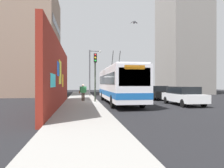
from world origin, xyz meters
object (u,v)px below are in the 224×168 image
pedestrian_midblock (83,91)px  parked_car_navy (131,89)px  parked_car_black (156,92)px  street_lamp (91,69)px  parked_car_champagne (140,90)px  parked_car_white (183,95)px  traffic_light (95,69)px  city_bus (119,84)px

pedestrian_midblock → parked_car_navy: bearing=-30.6°
parked_car_black → street_lamp: bearing=49.2°
parked_car_navy → parked_car_champagne: bearing=-180.0°
parked_car_champagne → street_lamp: bearing=91.4°
parked_car_white → parked_car_champagne: bearing=-0.0°
traffic_light → street_lamp: (9.77, -0.09, 0.66)m
parked_car_white → street_lamp: street_lamp is taller
parked_car_navy → street_lamp: street_lamp is taller
traffic_light → street_lamp: street_lamp is taller
city_bus → pedestrian_midblock: city_bus is taller
parked_car_white → parked_car_black: (6.27, -0.00, -0.00)m
parked_car_black → parked_car_navy: bearing=0.0°
city_bus → parked_car_white: bearing=-113.5°
parked_car_navy → parked_car_black: bearing=180.0°
parked_car_champagne → parked_car_black: bearing=180.0°
traffic_light → pedestrian_midblock: bearing=48.9°
traffic_light → parked_car_champagne: bearing=-36.5°
pedestrian_midblock → traffic_light: (-0.98, -1.13, 2.08)m
parked_car_white → pedestrian_midblock: size_ratio=2.95×
parked_car_navy → traffic_light: size_ratio=1.03×
parked_car_white → parked_car_navy: size_ratio=1.03×
city_bus → parked_car_white: (-2.26, -5.20, -0.99)m
city_bus → parked_car_black: (4.01, -5.20, -0.99)m
pedestrian_midblock → traffic_light: size_ratio=0.36×
traffic_light → street_lamp: 9.79m
city_bus → parked_car_black: size_ratio=2.55×
city_bus → parked_car_champagne: (10.45, -5.20, -0.99)m
parked_car_champagne → traffic_light: size_ratio=0.96×
city_bus → pedestrian_midblock: 3.67m
parked_car_white → pedestrian_midblock: bearing=66.1°
parked_car_navy → pedestrian_midblock: pedestrian_midblock is taller
pedestrian_midblock → city_bus: bearing=-114.5°
parked_car_white → parked_car_navy: (18.09, -0.00, -0.00)m
parked_car_white → street_lamp: bearing=30.1°
parked_car_black → parked_car_navy: size_ratio=0.96×
parked_car_navy → street_lamp: (-5.55, 7.26, 3.01)m
parked_car_white → parked_car_navy: 18.09m
parked_car_champagne → parked_car_navy: 5.38m
parked_car_black → city_bus: bearing=127.6°
city_bus → parked_car_white: 5.76m
parked_car_white → street_lamp: size_ratio=0.75×
pedestrian_midblock → street_lamp: street_lamp is taller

